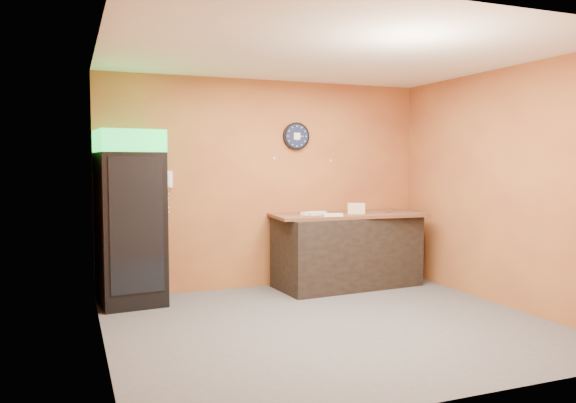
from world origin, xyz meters
TOP-DOWN VIEW (x-y plane):
  - floor at (0.00, 0.00)m, footprint 4.50×4.50m
  - back_wall at (0.00, 2.00)m, footprint 4.50×0.02m
  - left_wall at (-2.25, 0.00)m, footprint 0.02×4.00m
  - right_wall at (2.25, 0.00)m, footprint 0.02×4.00m
  - ceiling at (0.00, 0.00)m, footprint 4.50×4.00m
  - beverage_cooler at (-1.85, 1.60)m, footprint 0.79×0.80m
  - prep_counter at (1.00, 1.57)m, footprint 1.98×0.99m
  - wall_clock at (0.41, 1.97)m, footprint 0.38×0.06m
  - wall_phone at (-1.35, 1.95)m, footprint 0.12×0.10m
  - butcher_paper at (1.00, 1.57)m, footprint 2.11×0.99m
  - sub_roll_stack at (1.06, 1.43)m, footprint 0.24×0.15m
  - wrapped_sandwich_left at (0.50, 1.50)m, footprint 0.31×0.20m
  - wrapped_sandwich_mid at (0.62, 1.25)m, footprint 0.27×0.15m
  - wrapped_sandwich_right at (0.44, 1.56)m, footprint 0.29×0.19m
  - kitchen_tool at (0.69, 1.66)m, footprint 0.06×0.06m

SIDE VIEW (x-z plane):
  - floor at x=0.00m, z-range 0.00..0.00m
  - prep_counter at x=1.00m, z-range 0.00..0.96m
  - butcher_paper at x=1.00m, z-range 0.96..1.00m
  - beverage_cooler at x=-1.85m, z-range -0.02..2.05m
  - wrapped_sandwich_mid at x=0.62m, z-range 1.00..1.04m
  - wrapped_sandwich_right at x=0.44m, z-range 1.00..1.04m
  - wrapped_sandwich_left at x=0.50m, z-range 1.00..1.04m
  - kitchen_tool at x=0.69m, z-range 1.00..1.06m
  - sub_roll_stack at x=1.06m, z-range 1.00..1.15m
  - back_wall at x=0.00m, z-range 0.00..2.80m
  - left_wall at x=-2.25m, z-range 0.00..2.80m
  - right_wall at x=2.25m, z-range 0.00..2.80m
  - wall_phone at x=-1.35m, z-range 1.37..1.59m
  - wall_clock at x=0.41m, z-range 1.86..2.24m
  - ceiling at x=0.00m, z-range 2.79..2.81m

